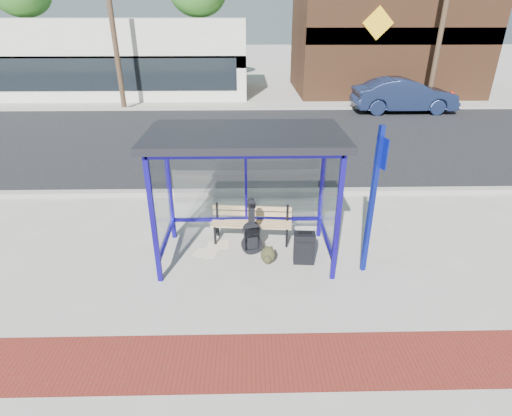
{
  "coord_description": "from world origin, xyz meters",
  "views": [
    {
      "loc": [
        0.04,
        -6.49,
        4.17
      ],
      "look_at": [
        0.19,
        0.2,
        0.92
      ],
      "focal_mm": 28.0,
      "sensor_mm": 36.0,
      "label": 1
    }
  ],
  "objects_px": {
    "bench": "(252,221)",
    "suitcase": "(304,248)",
    "guitar_bag": "(252,235)",
    "parked_car": "(404,95)",
    "fire_hydrant": "(451,97)",
    "backpack": "(268,256)"
  },
  "relations": [
    {
      "from": "backpack",
      "to": "parked_car",
      "type": "height_order",
      "value": "parked_car"
    },
    {
      "from": "bench",
      "to": "suitcase",
      "type": "distance_m",
      "value": 1.28
    },
    {
      "from": "bench",
      "to": "suitcase",
      "type": "relative_size",
      "value": 2.46
    },
    {
      "from": "bench",
      "to": "backpack",
      "type": "distance_m",
      "value": 0.94
    },
    {
      "from": "guitar_bag",
      "to": "suitcase",
      "type": "distance_m",
      "value": 1.02
    },
    {
      "from": "backpack",
      "to": "suitcase",
      "type": "bearing_deg",
      "value": 12.57
    },
    {
      "from": "guitar_bag",
      "to": "backpack",
      "type": "relative_size",
      "value": 3.33
    },
    {
      "from": "guitar_bag",
      "to": "backpack",
      "type": "distance_m",
      "value": 0.51
    },
    {
      "from": "backpack",
      "to": "fire_hydrant",
      "type": "bearing_deg",
      "value": 66.96
    },
    {
      "from": "bench",
      "to": "parked_car",
      "type": "xyz_separation_m",
      "value": [
        7.27,
        11.81,
        0.35
      ]
    },
    {
      "from": "backpack",
      "to": "parked_car",
      "type": "relative_size",
      "value": 0.07
    },
    {
      "from": "guitar_bag",
      "to": "parked_car",
      "type": "height_order",
      "value": "parked_car"
    },
    {
      "from": "parked_car",
      "to": "fire_hydrant",
      "type": "xyz_separation_m",
      "value": [
        3.1,
        1.67,
        -0.41
      ]
    },
    {
      "from": "guitar_bag",
      "to": "fire_hydrant",
      "type": "xyz_separation_m",
      "value": [
        10.38,
        14.0,
        -0.03
      ]
    },
    {
      "from": "bench",
      "to": "fire_hydrant",
      "type": "distance_m",
      "value": 17.01
    },
    {
      "from": "guitar_bag",
      "to": "parked_car",
      "type": "relative_size",
      "value": 0.23
    },
    {
      "from": "bench",
      "to": "fire_hydrant",
      "type": "relative_size",
      "value": 2.41
    },
    {
      "from": "backpack",
      "to": "bench",
      "type": "bearing_deg",
      "value": 121.0
    },
    {
      "from": "guitar_bag",
      "to": "backpack",
      "type": "xyz_separation_m",
      "value": [
        0.3,
        -0.33,
        -0.24
      ]
    },
    {
      "from": "guitar_bag",
      "to": "suitcase",
      "type": "bearing_deg",
      "value": -32.93
    },
    {
      "from": "guitar_bag",
      "to": "fire_hydrant",
      "type": "relative_size",
      "value": 1.6
    },
    {
      "from": "bench",
      "to": "guitar_bag",
      "type": "distance_m",
      "value": 0.52
    }
  ]
}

